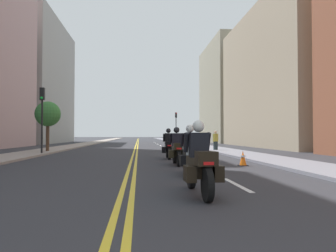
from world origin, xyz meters
The scene contains 18 objects.
ground_plane centered at (0.00, 48.00, 0.00)m, with size 264.00×264.00×0.00m, color #303035.
sidewalk_left centered at (-6.91, 48.00, 0.06)m, with size 2.60×144.00×0.12m, color gray.
sidewalk_right centered at (6.91, 48.00, 0.06)m, with size 2.60×144.00×0.12m, color gray.
centreline_yellow_inner centered at (-0.12, 48.00, 0.00)m, with size 0.12×132.00×0.01m, color yellow.
centreline_yellow_outer centered at (0.12, 48.00, 0.00)m, with size 0.12×132.00×0.01m, color yellow.
lane_dashes_white centered at (2.81, 29.00, 0.00)m, with size 0.14×56.40×0.01m.
building_right_1 centered at (15.10, 33.53, 7.34)m, with size 6.17×21.42×14.67m.
building_left_2 centered at (-15.98, 52.50, 9.52)m, with size 7.94×20.80×19.03m.
building_right_2 centered at (16.06, 54.21, 8.38)m, with size 8.09×16.54×16.77m.
motorcycle_0 centered at (1.56, 6.59, 0.66)m, with size 0.77×2.31×1.62m.
motorcycle_1 centered at (1.91, 10.01, 0.67)m, with size 0.76×2.16×1.63m.
motorcycle_2 centered at (1.88, 13.56, 0.65)m, with size 0.76×2.17×1.64m.
motorcycle_3 centered at (1.86, 17.21, 0.65)m, with size 0.77×2.12×1.65m.
traffic_cone_1 centered at (4.60, 12.99, 0.31)m, with size 0.37×0.37×0.63m.
traffic_light_near centered at (-6.01, 21.41, 3.02)m, with size 0.28×0.38×4.36m.
traffic_light_far centered at (6.01, 50.06, 3.30)m, with size 0.28×0.38×4.76m.
pedestrian_0 centered at (6.25, 24.76, 0.83)m, with size 0.42×0.36×1.61m.
street_tree_0 centered at (-6.39, 24.15, 2.79)m, with size 1.83×1.83×3.74m.
Camera 1 is at (0.27, -0.32, 1.31)m, focal length 34.83 mm.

